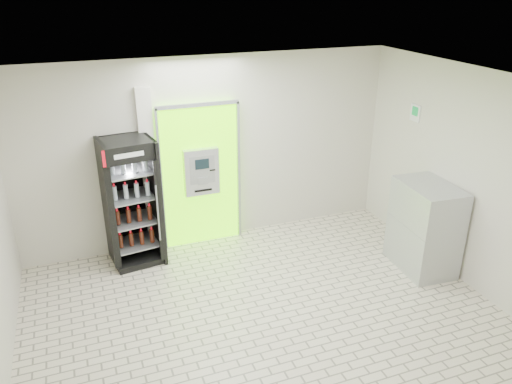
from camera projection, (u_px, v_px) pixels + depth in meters
ground at (268, 323)px, 6.35m from camera, size 6.00×6.00×0.00m
room_shell at (269, 190)px, 5.61m from camera, size 6.00×6.00×6.00m
atm_assembly at (200, 174)px, 7.89m from camera, size 1.30×0.24×2.33m
pillar at (150, 172)px, 7.62m from camera, size 0.22×0.11×2.60m
beverage_cooler at (132, 204)px, 7.42m from camera, size 0.82×0.77×1.95m
steel_cabinet at (425, 227)px, 7.32m from camera, size 0.74×1.05×1.34m
exit_sign at (415, 113)px, 7.67m from camera, size 0.02×0.22×0.26m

